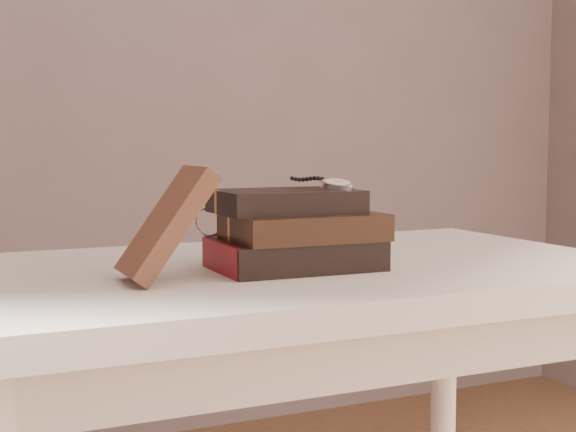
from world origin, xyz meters
name	(u,v)px	position (x,y,z in m)	size (l,w,h in m)	color
table	(295,325)	(0.00, 0.35, 0.66)	(1.00, 0.60, 0.75)	silver
book_stack	(295,232)	(-0.02, 0.30, 0.80)	(0.23, 0.16, 0.11)	black
journal	(167,224)	(-0.22, 0.28, 0.82)	(0.02, 0.10, 0.16)	#432419
pocket_watch	(334,184)	(0.04, 0.30, 0.87)	(0.05, 0.15, 0.02)	silver
eyeglasses	(224,221)	(-0.10, 0.38, 0.81)	(0.09, 0.11, 0.04)	silver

